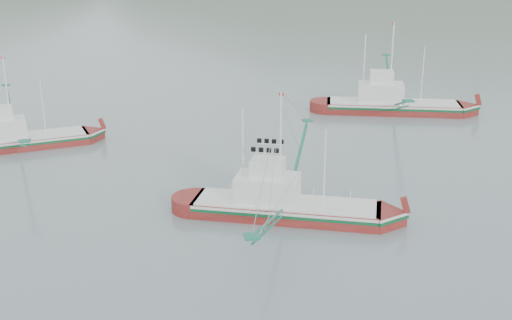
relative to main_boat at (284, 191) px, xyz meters
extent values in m
plane|color=slate|center=(-1.43, -2.40, -1.97)|extent=(1200.00, 1200.00, 0.00)
cube|color=maroon|center=(0.11, -0.04, -1.80)|extent=(13.78, 8.11, 1.79)
cube|color=silver|center=(0.11, -0.04, -1.04)|extent=(13.56, 8.08, 0.20)
cube|color=#0B5028|center=(0.11, -0.04, -1.26)|extent=(13.56, 8.10, 0.20)
cube|color=silver|center=(0.11, -0.04, -0.86)|extent=(13.09, 7.70, 0.11)
cube|color=silver|center=(-1.14, 0.43, 0.08)|extent=(5.19, 4.26, 1.96)
cube|color=silver|center=(-1.14, 0.43, 1.69)|extent=(2.87, 2.66, 1.25)
cylinder|color=white|center=(-0.30, 0.12, 3.11)|extent=(0.14, 0.14, 8.03)
cylinder|color=white|center=(-2.81, 1.07, 2.51)|extent=(0.12, 0.12, 6.83)
cylinder|color=white|center=(2.61, -1.00, 1.91)|extent=(0.11, 0.11, 5.62)
cube|color=maroon|center=(-21.80, 20.70, -1.80)|extent=(13.58, 6.58, 1.75)
cube|color=silver|center=(-21.80, 20.70, -1.06)|extent=(13.34, 6.58, 0.19)
cube|color=#0B5028|center=(-21.80, 20.70, -1.27)|extent=(13.34, 6.60, 0.19)
cube|color=silver|center=(-21.80, 20.70, -0.88)|extent=(12.90, 6.25, 0.10)
cube|color=silver|center=(-23.07, 20.38, 0.04)|extent=(4.92, 3.78, 1.92)
cube|color=silver|center=(-23.07, 20.38, 1.61)|extent=(2.67, 2.42, 1.22)
cylinder|color=white|center=(-22.23, 20.59, 3.01)|extent=(0.14, 0.14, 7.87)
cylinder|color=white|center=(-19.26, 21.34, 1.83)|extent=(0.10, 0.10, 5.51)
cube|color=maroon|center=(19.04, 27.92, -1.77)|extent=(15.94, 8.29, 2.05)
cube|color=silver|center=(19.04, 27.92, -0.90)|extent=(15.67, 8.28, 0.23)
cube|color=#0B5028|center=(19.04, 27.92, -1.15)|extent=(15.67, 8.30, 0.23)
cube|color=silver|center=(19.04, 27.92, -0.69)|extent=(15.14, 7.88, 0.12)
cube|color=silver|center=(17.56, 28.35, 0.39)|extent=(5.85, 4.60, 2.26)
cube|color=silver|center=(17.56, 28.35, 2.24)|extent=(3.20, 2.92, 1.44)
cylinder|color=white|center=(18.55, 28.06, 3.88)|extent=(0.16, 0.16, 9.24)
cylinder|color=white|center=(15.59, 28.93, 3.19)|extent=(0.14, 0.14, 7.86)
cylinder|color=white|center=(21.99, 27.04, 2.49)|extent=(0.12, 0.12, 6.47)
camera|label=1|loc=(-9.15, -41.52, 16.36)|focal=45.00mm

